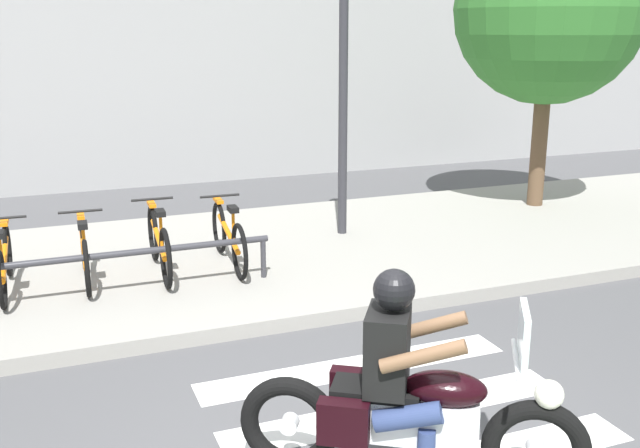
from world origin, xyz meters
TOP-DOWN VIEW (x-y plane):
  - sidewalk at (0.00, 4.73)m, footprint 24.00×4.40m
  - crosswalk_stripe_3 at (0.63, 0.80)m, footprint 2.80×0.40m
  - crosswalk_stripe_4 at (0.63, 1.60)m, footprint 2.80×0.40m
  - motorcycle at (0.28, -0.05)m, footprint 1.95×1.31m
  - rider at (0.22, -0.01)m, footprint 0.77×0.73m
  - bicycle_2 at (-2.20, 4.32)m, footprint 0.48×1.67m
  - bicycle_3 at (-1.39, 4.32)m, footprint 0.48×1.57m
  - bicycle_4 at (-0.58, 4.32)m, footprint 0.48×1.72m
  - bicycle_5 at (0.23, 4.32)m, footprint 0.48×1.72m
  - bike_rack at (-1.79, 3.77)m, footprint 4.64×0.07m
  - street_lamp at (2.02, 5.13)m, footprint 0.28×0.28m
  - tree_near_rack at (5.51, 5.53)m, footprint 2.82×2.82m

SIDE VIEW (x-z plane):
  - crosswalk_stripe_3 at x=0.63m, z-range 0.00..0.01m
  - crosswalk_stripe_4 at x=0.63m, z-range 0.00..0.01m
  - sidewalk at x=0.00m, z-range 0.00..0.15m
  - motorcycle at x=0.28m, z-range -0.16..1.10m
  - bicycle_2 at x=-2.20m, z-range 0.12..0.85m
  - bicycle_3 at x=-1.39m, z-range 0.12..0.86m
  - bicycle_5 at x=0.23m, z-range 0.12..0.89m
  - bicycle_4 at x=-0.58m, z-range 0.11..0.92m
  - bike_rack at x=-1.79m, z-range 0.33..0.81m
  - rider at x=0.22m, z-range 0.11..1.57m
  - street_lamp at x=2.02m, z-range 0.45..4.48m
  - tree_near_rack at x=5.51m, z-range 0.85..5.40m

